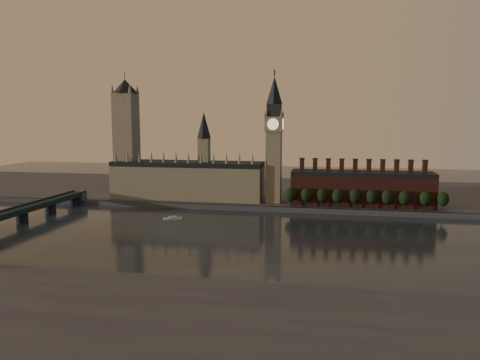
% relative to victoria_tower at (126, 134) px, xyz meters
% --- Properties ---
extents(ground, '(900.00, 900.00, 0.00)m').
position_rel_victoria_tower_xyz_m(ground, '(120.00, -115.00, -59.09)').
color(ground, black).
rests_on(ground, ground).
extents(north_bank, '(900.00, 182.00, 4.00)m').
position_rel_victoria_tower_xyz_m(north_bank, '(120.00, 63.04, -57.09)').
color(north_bank, '#4A4A4F').
rests_on(north_bank, ground).
extents(palace_of_westminster, '(130.00, 30.30, 74.00)m').
position_rel_victoria_tower_xyz_m(palace_of_westminster, '(55.59, -0.09, -37.46)').
color(palace_of_westminster, gray).
rests_on(palace_of_westminster, north_bank).
extents(victoria_tower, '(24.00, 24.00, 108.00)m').
position_rel_victoria_tower_xyz_m(victoria_tower, '(0.00, 0.00, 0.00)').
color(victoria_tower, gray).
rests_on(victoria_tower, north_bank).
extents(big_ben, '(15.00, 15.00, 107.00)m').
position_rel_victoria_tower_xyz_m(big_ben, '(130.00, -5.00, -2.26)').
color(big_ben, gray).
rests_on(big_ben, north_bank).
extents(chimney_block, '(110.00, 25.00, 37.00)m').
position_rel_victoria_tower_xyz_m(chimney_block, '(200.00, -5.00, -41.27)').
color(chimney_block, '#53271F').
rests_on(chimney_block, north_bank).
extents(embankment_tree_0, '(8.60, 8.60, 14.88)m').
position_rel_victoria_tower_xyz_m(embankment_tree_0, '(145.43, -21.06, -45.62)').
color(embankment_tree_0, black).
rests_on(embankment_tree_0, north_bank).
extents(embankment_tree_1, '(8.60, 8.60, 14.88)m').
position_rel_victoria_tower_xyz_m(embankment_tree_1, '(157.57, -20.79, -45.62)').
color(embankment_tree_1, black).
rests_on(embankment_tree_1, north_bank).
extents(embankment_tree_2, '(8.60, 8.60, 14.88)m').
position_rel_victoria_tower_xyz_m(embankment_tree_2, '(169.63, -19.85, -45.62)').
color(embankment_tree_2, black).
rests_on(embankment_tree_2, north_bank).
extents(embankment_tree_3, '(8.60, 8.60, 14.88)m').
position_rel_victoria_tower_xyz_m(embankment_tree_3, '(181.53, -21.06, -45.62)').
color(embankment_tree_3, black).
rests_on(embankment_tree_3, north_bank).
extents(embankment_tree_4, '(8.60, 8.60, 14.88)m').
position_rel_victoria_tower_xyz_m(embankment_tree_4, '(194.12, -20.04, -45.62)').
color(embankment_tree_4, black).
rests_on(embankment_tree_4, north_bank).
extents(embankment_tree_5, '(8.60, 8.60, 14.88)m').
position_rel_victoria_tower_xyz_m(embankment_tree_5, '(206.92, -19.91, -45.62)').
color(embankment_tree_5, black).
rests_on(embankment_tree_5, north_bank).
extents(embankment_tree_6, '(8.60, 8.60, 14.88)m').
position_rel_victoria_tower_xyz_m(embankment_tree_6, '(218.03, -20.03, -45.62)').
color(embankment_tree_6, black).
rests_on(embankment_tree_6, north_bank).
extents(embankment_tree_7, '(8.60, 8.60, 14.88)m').
position_rel_victoria_tower_xyz_m(embankment_tree_7, '(230.60, -20.64, -45.62)').
color(embankment_tree_7, black).
rests_on(embankment_tree_7, north_bank).
extents(embankment_tree_8, '(8.60, 8.60, 14.88)m').
position_rel_victoria_tower_xyz_m(embankment_tree_8, '(245.39, -20.23, -45.62)').
color(embankment_tree_8, black).
rests_on(embankment_tree_8, north_bank).
extents(embankment_tree_9, '(8.60, 8.60, 14.88)m').
position_rel_victoria_tower_xyz_m(embankment_tree_9, '(257.76, -20.76, -45.62)').
color(embankment_tree_9, black).
rests_on(embankment_tree_9, north_bank).
extents(westminster_bridge, '(14.00, 200.00, 11.55)m').
position_rel_victoria_tower_xyz_m(westminster_bridge, '(-35.00, -117.70, -51.65)').
color(westminster_bridge, '#1B2A24').
rests_on(westminster_bridge, ground).
extents(river_boat, '(13.66, 8.89, 2.65)m').
position_rel_victoria_tower_xyz_m(river_boat, '(64.77, -68.34, -58.07)').
color(river_boat, silver).
rests_on(river_boat, ground).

